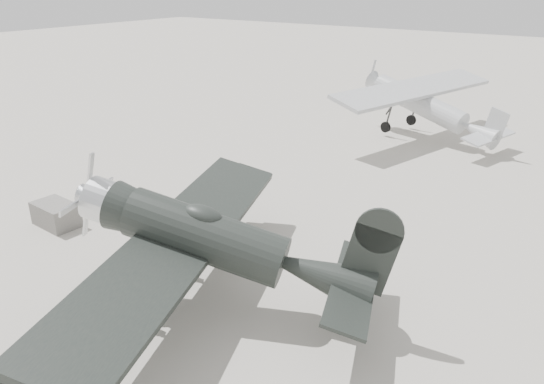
{
  "coord_description": "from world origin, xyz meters",
  "views": [
    {
      "loc": [
        10.19,
        -13.47,
        8.91
      ],
      "look_at": [
        -0.06,
        1.42,
        1.5
      ],
      "focal_mm": 35.0,
      "sensor_mm": 36.0,
      "label": 1
    }
  ],
  "objects_px": {
    "equipment_block": "(56,214)",
    "highwing_monoplane": "(425,100)",
    "sign_board": "(6,377)",
    "lowwing_monoplane": "(220,243)"
  },
  "relations": [
    {
      "from": "equipment_block",
      "to": "highwing_monoplane",
      "type": "bearing_deg",
      "value": 69.01
    },
    {
      "from": "sign_board",
      "to": "equipment_block",
      "type": "bearing_deg",
      "value": 124.49
    },
    {
      "from": "highwing_monoplane",
      "to": "sign_board",
      "type": "xyz_separation_m",
      "value": [
        -0.22,
        -25.44,
        -1.53
      ]
    },
    {
      "from": "highwing_monoplane",
      "to": "equipment_block",
      "type": "bearing_deg",
      "value": -96.08
    },
    {
      "from": "lowwing_monoplane",
      "to": "highwing_monoplane",
      "type": "distance_m",
      "value": 19.94
    },
    {
      "from": "lowwing_monoplane",
      "to": "sign_board",
      "type": "bearing_deg",
      "value": -125.45
    },
    {
      "from": "lowwing_monoplane",
      "to": "sign_board",
      "type": "xyz_separation_m",
      "value": [
        -1.55,
        -5.55,
        -1.38
      ]
    },
    {
      "from": "equipment_block",
      "to": "sign_board",
      "type": "relative_size",
      "value": 1.47
    },
    {
      "from": "highwing_monoplane",
      "to": "equipment_block",
      "type": "distance_m",
      "value": 20.72
    },
    {
      "from": "highwing_monoplane",
      "to": "sign_board",
      "type": "relative_size",
      "value": 10.45
    }
  ]
}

